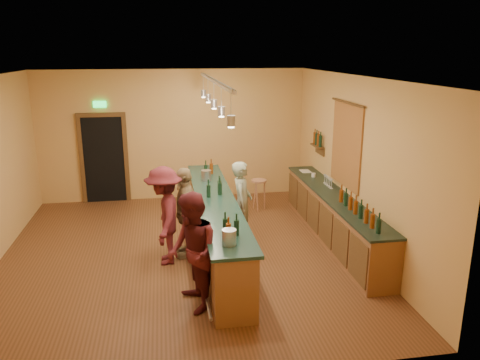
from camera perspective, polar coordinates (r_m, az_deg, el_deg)
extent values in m
plane|color=#553118|center=(8.81, -7.02, -8.94)|extent=(7.00, 7.00, 0.00)
cube|color=silver|center=(8.03, -7.79, 12.30)|extent=(6.50, 7.00, 0.02)
cube|color=gold|center=(11.70, -8.09, 5.41)|extent=(6.50, 0.02, 3.20)
cube|color=gold|center=(4.97, -5.71, -8.82)|extent=(6.50, 0.02, 3.20)
cube|color=gold|center=(8.99, 13.79, 2.01)|extent=(0.02, 7.00, 3.20)
cube|color=black|center=(11.87, -16.22, 2.38)|extent=(0.95, 0.06, 2.10)
cube|color=#482815|center=(11.93, -18.73, 2.23)|extent=(0.10, 0.08, 2.10)
cube|color=#482815|center=(11.80, -13.70, 2.48)|extent=(0.10, 0.08, 2.10)
cube|color=#482815|center=(11.66, -16.64, 7.62)|extent=(1.15, 0.08, 0.10)
cube|color=#19E54C|center=(11.62, -16.74, 8.83)|extent=(0.30, 0.04, 0.15)
cube|color=maroon|center=(9.29, 12.82, 4.09)|extent=(0.03, 1.40, 1.60)
cube|color=#482815|center=(10.70, 9.39, 4.12)|extent=(0.16, 0.55, 0.03)
cube|color=#482815|center=(10.74, 9.72, 3.61)|extent=(0.03, 0.55, 0.18)
cube|color=brown|center=(9.39, 11.29, -4.59)|extent=(0.55, 4.50, 0.90)
cube|color=black|center=(9.24, 11.44, -1.85)|extent=(0.60, 4.55, 0.04)
cylinder|color=silver|center=(10.40, 8.96, 0.61)|extent=(0.09, 0.09, 0.09)
cube|color=silver|center=(10.86, 7.98, 1.07)|extent=(0.22, 0.30, 0.01)
cube|color=brown|center=(8.66, -2.96, -5.70)|extent=(0.60, 5.00, 1.00)
cube|color=#173229|center=(8.48, -3.01, -2.40)|extent=(0.70, 5.10, 0.05)
cylinder|color=silver|center=(8.76, -5.29, -7.96)|extent=(0.05, 5.00, 0.05)
cylinder|color=silver|center=(6.47, -1.33, -6.98)|extent=(0.20, 0.20, 0.22)
cylinder|color=silver|center=(9.58, -4.14, 0.55)|extent=(0.20, 0.20, 0.22)
cube|color=silver|center=(8.08, -3.23, 12.01)|extent=(0.06, 4.60, 0.05)
cylinder|color=silver|center=(6.12, -1.10, 9.08)|extent=(0.01, 0.01, 0.35)
cylinder|color=#A5A5AD|center=(6.15, -1.09, 7.23)|extent=(0.11, 0.11, 0.14)
cylinder|color=#FFEABF|center=(6.16, -1.09, 6.49)|extent=(0.08, 0.08, 0.02)
cylinder|color=silver|center=(7.11, -2.30, 9.99)|extent=(0.01, 0.01, 0.35)
cylinder|color=#A5A5AD|center=(7.13, -2.28, 8.39)|extent=(0.11, 0.11, 0.14)
cylinder|color=#FFEABF|center=(7.14, -2.28, 7.75)|extent=(0.08, 0.08, 0.02)
cylinder|color=silver|center=(8.10, -3.21, 10.67)|extent=(0.01, 0.01, 0.35)
cylinder|color=#A5A5AD|center=(8.11, -3.19, 9.26)|extent=(0.11, 0.11, 0.14)
cylinder|color=#FFEABF|center=(8.12, -3.18, 8.70)|extent=(0.08, 0.08, 0.02)
cylinder|color=silver|center=(9.09, -3.92, 11.20)|extent=(0.01, 0.01, 0.35)
cylinder|color=#A5A5AD|center=(9.10, -3.90, 9.95)|extent=(0.11, 0.11, 0.14)
cylinder|color=#FFEABF|center=(9.11, -3.89, 9.45)|extent=(0.08, 0.08, 0.02)
cylinder|color=silver|center=(10.08, -4.50, 11.63)|extent=(0.01, 0.01, 0.35)
cylinder|color=#A5A5AD|center=(10.10, -4.47, 10.49)|extent=(0.11, 0.11, 0.14)
cylinder|color=#FFEABF|center=(10.10, -4.46, 10.04)|extent=(0.08, 0.08, 0.02)
imported|color=gray|center=(8.96, 0.24, -2.81)|extent=(0.53, 0.67, 1.62)
imported|color=#59191E|center=(6.73, -5.84, -8.80)|extent=(0.81, 0.96, 1.74)
imported|color=#997A51|center=(8.47, -6.67, -3.92)|extent=(0.41, 0.97, 1.66)
imported|color=#59191E|center=(8.23, -9.19, -4.31)|extent=(0.69, 1.15, 1.74)
cylinder|color=#9A6645|center=(10.85, 2.33, -0.09)|extent=(0.35, 0.35, 0.04)
cylinder|color=#9A6645|center=(10.98, 3.01, -1.89)|extent=(0.04, 0.04, 0.69)
cylinder|color=#9A6645|center=(11.05, 1.85, -1.76)|extent=(0.04, 0.04, 0.69)
cylinder|color=#9A6645|center=(10.83, 2.09, -2.13)|extent=(0.04, 0.04, 0.69)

